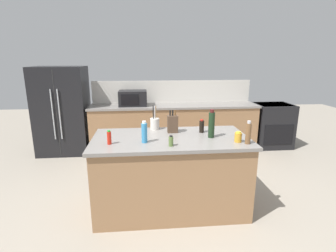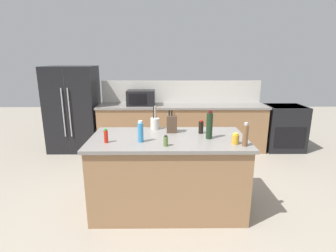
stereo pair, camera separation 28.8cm
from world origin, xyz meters
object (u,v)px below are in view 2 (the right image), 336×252
knife_block (172,124)px  hot_sauce_bottle (106,136)px  pepper_grinder (245,135)px  range_oven (284,127)px  soy_sauce_bottle (201,127)px  dish_soap_bottle (141,132)px  wine_bottle (209,125)px  honey_jar (235,139)px  refrigerator (73,109)px  utensil_crock (155,123)px  spice_jar_oregano (166,141)px  microwave (141,98)px

knife_block → hot_sauce_bottle: knife_block is taller
pepper_grinder → range_oven: bearing=57.8°
soy_sauce_bottle → dish_soap_bottle: dish_soap_bottle is taller
knife_block → pepper_grinder: 0.95m
soy_sauce_bottle → pepper_grinder: bearing=-49.7°
soy_sauce_bottle → pepper_grinder: 0.64m
dish_soap_bottle → pepper_grinder: size_ratio=0.95×
pepper_grinder → soy_sauce_bottle: bearing=130.3°
range_oven → wine_bottle: 3.03m
knife_block → honey_jar: 0.84m
range_oven → refrigerator: bearing=179.3°
utensil_crock → dish_soap_bottle: size_ratio=1.28×
wine_bottle → honey_jar: bearing=-37.6°
spice_jar_oregano → honey_jar: 0.78m
dish_soap_bottle → pepper_grinder: bearing=-7.4°
hot_sauce_bottle → wine_bottle: (1.19, 0.14, 0.09)m
wine_bottle → honey_jar: size_ratio=2.80×
range_oven → utensil_crock: size_ratio=2.87×
honey_jar → pepper_grinder: (0.09, -0.07, 0.07)m
knife_block → wine_bottle: bearing=-32.2°
soy_sauce_bottle → microwave: bearing=115.0°
dish_soap_bottle → honey_jar: size_ratio=2.04×
dish_soap_bottle → utensil_crock: bearing=75.6°
wine_bottle → hot_sauce_bottle: bearing=-173.1°
range_oven → hot_sauce_bottle: 3.96m
range_oven → utensil_crock: utensil_crock is taller
soy_sauce_bottle → hot_sauce_bottle: bearing=-162.0°
utensil_crock → spice_jar_oregano: (0.14, -0.70, -0.03)m
hot_sauce_bottle → soy_sauce_bottle: size_ratio=0.93×
knife_block → spice_jar_oregano: 0.54m
range_oven → utensil_crock: bearing=-145.0°
refrigerator → utensil_crock: (1.74, -1.86, 0.17)m
microwave → range_oven: bearing=-0.0°
knife_block → wine_bottle: wine_bottle is taller
dish_soap_bottle → soy_sauce_bottle: bearing=25.0°
dish_soap_bottle → honey_jar: (1.06, -0.08, -0.06)m
hot_sauce_bottle → dish_soap_bottle: (0.39, 0.02, 0.04)m
knife_block → utensil_crock: utensil_crock is taller
utensil_crock → honey_jar: 1.11m
microwave → pepper_grinder: size_ratio=2.09×
honey_jar → knife_block: bearing=146.2°
utensil_crock → honey_jar: utensil_crock is taller
microwave → refrigerator: bearing=177.9°
soy_sauce_bottle → dish_soap_bottle: (-0.73, -0.34, 0.04)m
refrigerator → hot_sauce_bottle: bearing=-63.5°
range_oven → honey_jar: size_ratio=7.52×
hot_sauce_bottle → soy_sauce_bottle: bearing=18.0°
dish_soap_bottle → microwave: bearing=95.1°
refrigerator → spice_jar_oregano: (1.89, -2.56, 0.14)m
range_oven → dish_soap_bottle: dish_soap_bottle is taller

